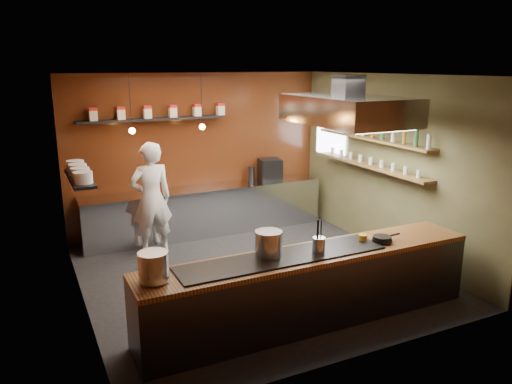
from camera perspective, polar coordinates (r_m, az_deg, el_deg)
floor at (r=7.80m, az=-0.09°, el=-9.39°), size 5.00×5.00×0.00m
back_wall at (r=9.60m, az=-6.55°, el=4.43°), size 5.00×0.00×5.00m
left_wall at (r=6.67m, az=-19.86°, el=-0.76°), size 0.00×5.00×5.00m
right_wall at (r=8.68m, az=15.01°, el=2.97°), size 0.00×5.00×5.00m
ceiling at (r=7.14m, az=-0.10°, el=13.22°), size 5.00×5.00×0.00m
window_pane at (r=9.92m, az=8.55°, el=7.03°), size 0.00×1.00×1.00m
prep_counter at (r=9.53m, az=-5.72°, el=-2.10°), size 4.60×0.65×0.90m
pass_counter at (r=6.33m, az=6.24°, el=-10.76°), size 4.40×0.72×0.94m
tin_shelf at (r=9.12m, az=-11.78°, el=8.14°), size 2.60×0.26×0.04m
plate_shelf at (r=7.65m, az=-19.52°, el=1.51°), size 0.30×1.40×0.04m
bottle_shelf_upper at (r=8.73m, az=13.11°, el=5.95°), size 0.26×2.80×0.04m
bottle_shelf_lower at (r=8.81m, az=12.93°, el=2.93°), size 0.26×2.80×0.04m
extractor_hood at (r=7.49m, az=10.40°, el=9.25°), size 1.20×2.00×0.72m
pendant_left at (r=8.37m, az=-13.99°, el=7.15°), size 0.10×0.10×0.95m
pendant_right at (r=8.69m, az=-6.17°, el=7.75°), size 0.10×0.10×0.95m
storage_tins at (r=9.14m, az=-10.90°, el=9.03°), size 2.43×0.13×0.22m
plate_stacks at (r=7.63m, az=-19.58°, el=2.24°), size 0.26×1.16×0.16m
bottles at (r=8.71m, az=13.16°, el=6.86°), size 0.06×2.66×0.24m
wine_glasses at (r=8.79m, az=12.96°, el=3.47°), size 0.07×2.37×0.13m
stockpot_large at (r=5.38m, az=-11.64°, el=-8.33°), size 0.42×0.42×0.31m
stockpot_small at (r=5.92m, az=1.44°, el=-5.91°), size 0.34×0.34×0.31m
utensil_crock at (r=6.07m, az=7.18°, el=-6.06°), size 0.19×0.19×0.20m
frying_pan at (r=6.65m, az=14.24°, el=-5.17°), size 0.43×0.26×0.06m
butter_jar at (r=6.61m, az=12.10°, el=-5.19°), size 0.12×0.12×0.10m
espresso_machine at (r=9.95m, az=1.63°, el=2.60°), size 0.50×0.48×0.42m
chef at (r=8.52m, az=-11.88°, el=-0.77°), size 0.73×0.51×1.93m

